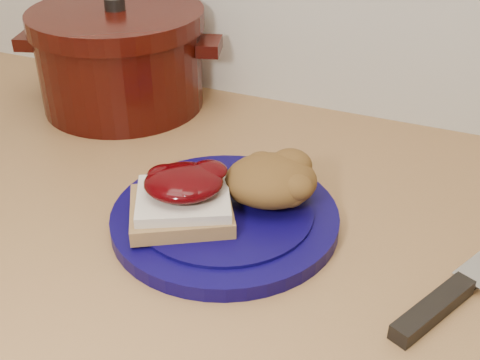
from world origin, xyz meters
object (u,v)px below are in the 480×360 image
at_px(dutch_oven, 120,58).
at_px(chef_knife, 457,290).
at_px(plate, 225,218).
at_px(pepper_grinder, 142,57).

bearing_deg(dutch_oven, chef_knife, -25.46).
bearing_deg(chef_knife, plate, 111.43).
distance_m(dutch_oven, pepper_grinder, 0.04).
bearing_deg(plate, dutch_oven, 140.11).
xyz_separation_m(plate, dutch_oven, (-0.28, 0.23, 0.07)).
distance_m(chef_knife, pepper_grinder, 0.59).
bearing_deg(dutch_oven, plate, -39.89).
bearing_deg(pepper_grinder, plate, -45.26).
bearing_deg(chef_knife, dutch_oven, 90.58).
relative_size(plate, pepper_grinder, 1.84).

